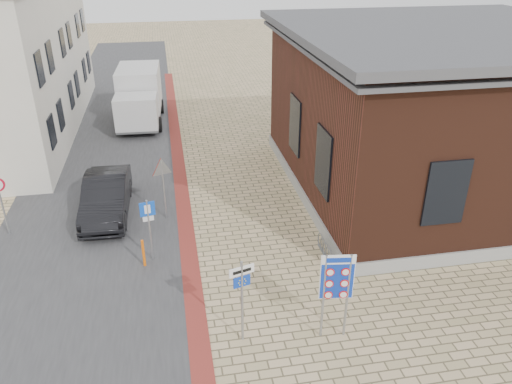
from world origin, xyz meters
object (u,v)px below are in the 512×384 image
object	(u,v)px
parking_sign	(149,220)
border_sign	(337,279)
box_truck	(139,96)
bollard	(144,253)
sedan	(106,196)
essen_sign	(242,289)

from	to	relation	value
parking_sign	border_sign	bearing A→B (deg)	-54.64
border_sign	parking_sign	world-z (taller)	border_sign
box_truck	bollard	world-z (taller)	box_truck
sedan	parking_sign	size ratio (longest dim) A/B	2.06
parking_sign	box_truck	bearing A→B (deg)	81.47
border_sign	essen_sign	world-z (taller)	border_sign
box_truck	bollard	xyz separation A→B (m)	(0.40, -15.26, -1.10)
sedan	bollard	xyz separation A→B (m)	(1.48, -3.95, -0.27)
bollard	border_sign	bearing A→B (deg)	-39.73
border_sign	essen_sign	bearing A→B (deg)	-178.76
essen_sign	parking_sign	world-z (taller)	essen_sign
sedan	parking_sign	xyz separation A→B (m)	(1.74, -3.57, 0.76)
border_sign	bollard	size ratio (longest dim) A/B	2.62
essen_sign	bollard	bearing A→B (deg)	108.23
box_truck	border_sign	size ratio (longest dim) A/B	2.27
sedan	parking_sign	distance (m)	4.05
sedan	parking_sign	world-z (taller)	parking_sign
box_truck	parking_sign	world-z (taller)	box_truck
border_sign	bollard	bearing A→B (deg)	148.14
box_truck	border_sign	world-z (taller)	box_truck
sedan	essen_sign	world-z (taller)	essen_sign
sedan	bollard	world-z (taller)	sedan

